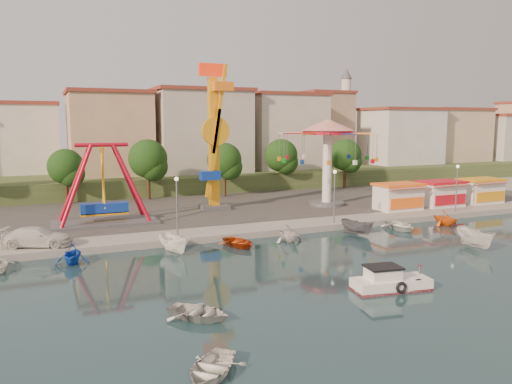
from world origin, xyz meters
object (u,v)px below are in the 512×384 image
cabin_motorboat (389,283)px  rowboat_a (199,312)px  van (37,237)px  pirate_ship_ride (103,186)px  kamikaze_tower (215,140)px  wave_swinger (328,143)px  skiff (476,238)px

cabin_motorboat → rowboat_a: size_ratio=1.44×
cabin_motorboat → van: size_ratio=0.95×
pirate_ship_ride → cabin_motorboat: bearing=-60.9°
kamikaze_tower → wave_swinger: size_ratio=1.42×
kamikaze_tower → cabin_motorboat: (1.62, -29.45, -8.14)m
wave_swinger → rowboat_a: (-24.26, -26.91, -7.83)m
wave_swinger → rowboat_a: size_ratio=3.25×
kamikaze_tower → van: bearing=-149.7°
wave_swinger → cabin_motorboat: bearing=-113.5°
wave_swinger → cabin_motorboat: size_ratio=2.26×
kamikaze_tower → van: size_ratio=3.04×
van → kamikaze_tower: bearing=-40.3°
skiff → van: van is taller
kamikaze_tower → rowboat_a: (-10.83, -29.24, -8.23)m
van → rowboat_a: bearing=-136.8°
pirate_ship_ride → skiff: (27.96, -19.98, -3.55)m
rowboat_a → skiff: (26.02, 5.69, 0.48)m
skiff → van: size_ratio=0.81×
rowboat_a → skiff: size_ratio=0.81×
wave_swinger → van: size_ratio=2.14×
wave_swinger → cabin_motorboat: wave_swinger is taller
cabin_motorboat → van: 27.57m
cabin_motorboat → kamikaze_tower: bearing=101.6°
kamikaze_tower → wave_swinger: kamikaze_tower is taller
rowboat_a → van: (-8.02, 18.24, 1.02)m
wave_swinger → cabin_motorboat: (-11.81, -27.13, -7.73)m
van → wave_swinger: bearing=-55.5°
pirate_ship_ride → skiff: 34.55m
pirate_ship_ride → rowboat_a: 26.06m
kamikaze_tower → van: (-18.85, -11.00, -7.22)m
wave_swinger → cabin_motorboat: 30.58m
rowboat_a → van: van is taller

